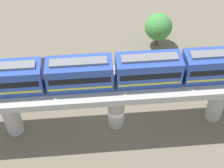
% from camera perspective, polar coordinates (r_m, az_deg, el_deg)
% --- Properties ---
extents(ground_plane, '(120.00, 120.00, 0.00)m').
position_cam_1_polar(ground_plane, '(39.90, 0.68, -6.68)').
color(ground_plane, '#706654').
extents(viaduct, '(5.20, 35.80, 6.84)m').
position_cam_1_polar(viaduct, '(35.81, 0.75, -1.35)').
color(viaduct, '#B7B2AA').
rests_on(viaduct, ground).
extents(train, '(2.64, 27.45, 3.24)m').
position_cam_1_polar(train, '(33.69, 0.38, 2.11)').
color(train, '#2D4CA5').
rests_on(train, viaduct).
extents(parked_car_yellow, '(2.53, 4.46, 1.76)m').
position_cam_1_polar(parked_car_yellow, '(46.44, -10.44, 3.00)').
color(parked_car_yellow, yellow).
rests_on(parked_car_yellow, ground).
extents(parked_car_black, '(1.87, 4.23, 1.76)m').
position_cam_1_polar(parked_car_black, '(45.28, 5.82, 2.32)').
color(parked_car_black, black).
rests_on(parked_car_black, ground).
extents(tree_near_viaduct, '(3.95, 3.95, 5.21)m').
position_cam_1_polar(tree_near_viaduct, '(48.95, 7.89, 9.62)').
color(tree_near_viaduct, brown).
rests_on(tree_near_viaduct, ground).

